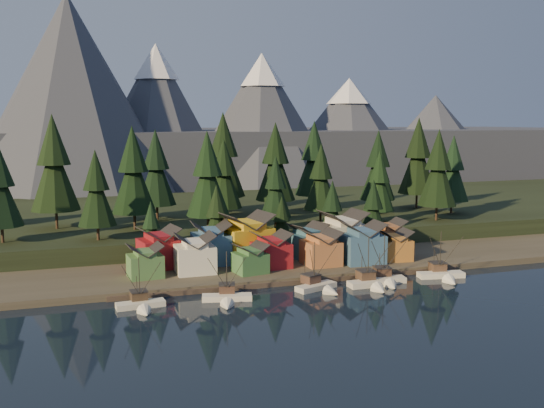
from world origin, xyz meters
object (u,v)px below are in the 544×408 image
object	(u,v)px
boat_0	(141,298)
house_front_0	(145,260)
boat_4	(372,277)
boat_5	(386,273)
house_front_1	(195,252)
house_back_0	(159,247)
boat_1	(227,292)
boat_6	(443,269)
house_back_1	(211,242)
boat_3	(320,281)

from	to	relation	value
boat_0	house_front_0	world-z (taller)	boat_0
boat_4	house_front_0	world-z (taller)	boat_4
boat_0	boat_5	size ratio (longest dim) A/B	0.91
boat_5	house_front_1	xyz separation A→B (m)	(-38.74, 16.71, 3.77)
boat_5	house_front_0	xyz separation A→B (m)	(-49.75, 16.11, 2.94)
house_back_0	boat_1	bearing A→B (deg)	-80.43
boat_1	boat_6	distance (m)	50.30
house_front_0	house_front_1	xyz separation A→B (m)	(11.01, 0.60, 0.83)
boat_0	house_back_0	size ratio (longest dim) A/B	1.06
boat_6	house_back_1	size ratio (longest dim) A/B	1.19
boat_4	boat_6	world-z (taller)	boat_4
house_front_1	boat_3	bearing A→B (deg)	-36.95
boat_3	boat_5	xyz separation A→B (m)	(15.84, 0.43, 0.19)
house_back_1	boat_0	bearing A→B (deg)	-123.48
boat_3	boat_6	size ratio (longest dim) A/B	0.95
boat_3	house_back_1	distance (m)	30.55
house_front_0	house_front_1	distance (m)	11.06
house_front_1	boat_0	bearing A→B (deg)	-127.31
boat_3	boat_4	world-z (taller)	boat_4
boat_3	house_front_0	xyz separation A→B (m)	(-33.91, 16.54, 3.13)
boat_5	house_front_0	bearing A→B (deg)	171.28
boat_4	boat_1	bearing A→B (deg)	-179.67
house_back_0	house_front_1	bearing A→B (deg)	-55.88
boat_1	boat_4	distance (m)	31.64
boat_1	boat_6	world-z (taller)	boat_6
house_front_0	house_front_1	size ratio (longest dim) A/B	0.89
boat_6	house_back_0	size ratio (longest dim) A/B	1.17
boat_0	boat_6	bearing A→B (deg)	-3.25
house_front_0	house_back_1	size ratio (longest dim) A/B	0.79
house_back_1	boat_5	bearing A→B (deg)	-32.55
boat_1	boat_5	world-z (taller)	boat_5
house_front_0	boat_4	bearing A→B (deg)	-26.88
house_front_1	house_back_1	world-z (taller)	house_back_1
boat_6	house_back_0	xyz separation A→B (m)	(-59.90, 24.03, 4.31)
house_back_0	house_back_1	distance (m)	12.29
boat_0	house_front_0	distance (m)	18.06
boat_3	house_front_1	xyz separation A→B (m)	(-22.90, 17.14, 3.96)
boat_5	boat_1	bearing A→B (deg)	-167.37
boat_0	boat_3	world-z (taller)	boat_3
house_front_0	house_back_1	distance (m)	18.21
boat_4	boat_0	bearing A→B (deg)	179.26
boat_4	house_front_0	distance (m)	48.76
boat_3	boat_6	world-z (taller)	boat_6
boat_5	house_front_1	world-z (taller)	boat_5
boat_1	boat_0	bearing A→B (deg)	-169.33
boat_5	house_front_1	size ratio (longest dim) A/B	1.34
boat_0	boat_5	xyz separation A→B (m)	(52.51, 1.45, 0.32)
house_front_0	house_back_0	size ratio (longest dim) A/B	0.77
boat_4	boat_5	bearing A→B (deg)	21.16
boat_5	house_back_0	xyz separation A→B (m)	(-45.74, 23.71, 4.12)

